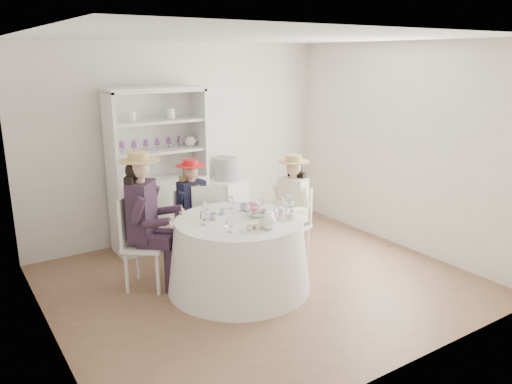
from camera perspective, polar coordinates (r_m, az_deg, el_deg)
ground at (r=5.84m, az=0.55°, el=-10.20°), size 4.50×4.50×0.00m
ceiling at (r=5.27m, az=0.62°, el=17.31°), size 4.50×4.50×0.00m
wall_back at (r=7.12m, az=-8.47°, el=5.72°), size 4.50×0.00×4.50m
wall_front at (r=3.96m, az=16.95°, el=-2.53°), size 4.50×0.00×4.50m
wall_left at (r=4.58m, az=-23.49°, el=-0.74°), size 0.00×4.50×4.50m
wall_right at (r=6.89m, az=16.39°, el=4.94°), size 0.00×4.50×4.50m
tea_table at (r=5.57m, az=-1.97°, el=-7.07°), size 1.59×1.59×0.80m
hutch at (r=6.79m, az=-10.98°, el=0.04°), size 1.34×0.67×2.13m
side_table at (r=7.37m, az=-3.46°, el=-1.51°), size 0.65×0.65×0.78m
hatbox at (r=7.22m, az=-3.53°, el=2.69°), size 0.39×0.39×0.33m
guest_left at (r=5.54m, az=-12.63°, el=-2.36°), size 0.66×0.64×1.54m
guest_mid at (r=6.28m, az=-7.23°, el=-1.32°), size 0.48×0.49×1.29m
guest_right at (r=6.21m, az=4.12°, el=-1.14°), size 0.55×0.51×1.35m
spare_chair at (r=6.30m, az=-5.75°, el=-3.12°), size 0.49×0.49×0.99m
teacup_a at (r=5.42m, az=-4.94°, el=-2.85°), size 0.10×0.10×0.06m
teacup_b at (r=5.59m, az=-3.88°, el=-2.27°), size 0.07×0.07×0.06m
teacup_c at (r=5.71m, az=-1.39°, el=-1.82°), size 0.11×0.11×0.07m
flower_bowl at (r=5.50m, az=0.13°, el=-2.60°), size 0.23×0.23×0.05m
flower_arrangement at (r=5.52m, az=0.04°, el=-1.88°), size 0.18×0.18×0.07m
table_teapot at (r=5.12m, az=1.35°, el=-3.40°), size 0.24×0.17×0.18m
sandwich_plate at (r=5.10m, az=-0.37°, el=-4.17°), size 0.26×0.26×0.06m
cupcake_stand at (r=5.47m, az=3.45°, el=-2.07°), size 0.25×0.25×0.24m
stemware_set at (r=5.40m, az=-2.01°, el=-2.39°), size 0.88×0.88×0.15m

